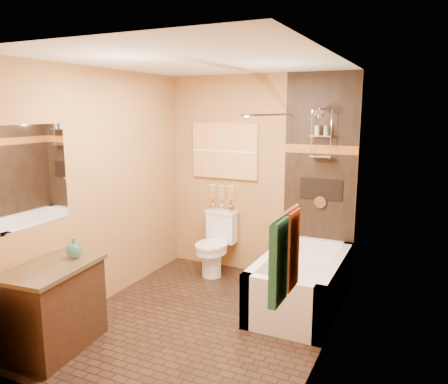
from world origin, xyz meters
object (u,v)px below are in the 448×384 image
Objects in this scene: toilet at (216,243)px; vanity at (54,307)px; sunset_painting at (225,151)px; bathtub at (302,286)px.

vanity is at bearing -100.37° from toilet.
vanity is (-0.47, -2.21, -0.01)m from toilet.
bathtub is (1.25, -0.73, -1.33)m from sunset_painting.
vanity is at bearing -100.83° from sunset_painting.
toilet is 2.26m from vanity.
sunset_painting is 1.18m from toilet.
toilet is 0.86× the size of vanity.
bathtub is at bearing -30.10° from sunset_painting.
toilet is at bearing -90.00° from sunset_painting.
bathtub is 1.35m from toilet.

